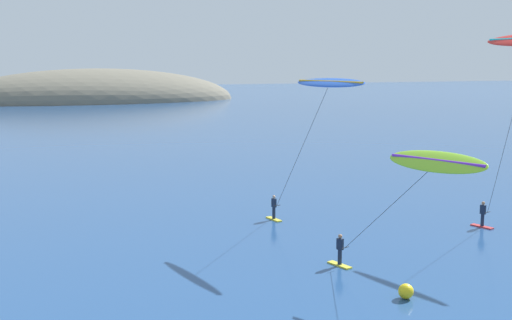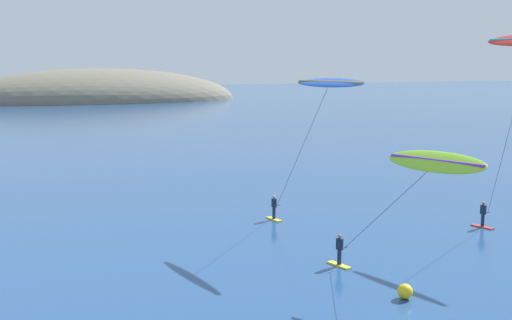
{
  "view_description": "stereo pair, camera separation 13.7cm",
  "coord_description": "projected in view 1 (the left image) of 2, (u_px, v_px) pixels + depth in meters",
  "views": [
    {
      "loc": [
        -11.79,
        -14.89,
        10.53
      ],
      "look_at": [
        4.07,
        21.95,
        4.51
      ],
      "focal_mm": 45.0,
      "sensor_mm": 36.0,
      "label": 1
    },
    {
      "loc": [
        -11.67,
        -14.95,
        10.53
      ],
      "look_at": [
        4.07,
        21.95,
        4.51
      ],
      "focal_mm": 45.0,
      "sensor_mm": 36.0,
      "label": 2
    }
  ],
  "objects": [
    {
      "name": "kitesurfer_blue",
      "position": [
        324.0,
        95.0,
        38.17
      ],
      "size": [
        2.35,
        9.43,
        9.78
      ],
      "color": "yellow",
      "rests_on": "ground"
    },
    {
      "name": "marker_buoy",
      "position": [
        406.0,
        291.0,
        28.99
      ],
      "size": [
        0.7,
        0.7,
        0.7
      ],
      "primitive_type": "sphere",
      "color": "yellow",
      "rests_on": "ground"
    },
    {
      "name": "headland_island",
      "position": [
        54.0,
        102.0,
        181.28
      ],
      "size": [
        121.8,
        38.47,
        18.56
      ],
      "color": "slate",
      "rests_on": "ground"
    },
    {
      "name": "kitesurfer_lime",
      "position": [
        427.0,
        171.0,
        29.35
      ],
      "size": [
        3.64,
        8.45,
        6.65
      ],
      "color": "yellow",
      "rests_on": "ground"
    }
  ]
}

